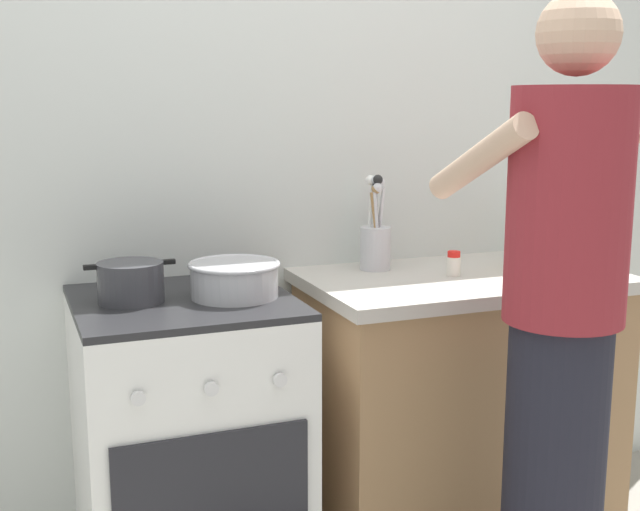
{
  "coord_description": "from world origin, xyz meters",
  "views": [
    {
      "loc": [
        -0.8,
        -2.07,
        1.45
      ],
      "look_at": [
        0.05,
        0.12,
        1.0
      ],
      "focal_mm": 46.09,
      "sensor_mm": 36.0,
      "label": 1
    }
  ],
  "objects_px": {
    "pot": "(131,282)",
    "spice_bottle": "(454,264)",
    "oil_bottle": "(529,240)",
    "utensil_crock": "(375,239)",
    "person": "(560,336)",
    "mixing_bowl": "(234,278)",
    "stove_range": "(188,450)"
  },
  "relations": [
    {
      "from": "spice_bottle",
      "to": "oil_bottle",
      "type": "xyz_separation_m",
      "value": [
        0.27,
        -0.01,
        0.06
      ]
    },
    {
      "from": "pot",
      "to": "utensil_crock",
      "type": "height_order",
      "value": "utensil_crock"
    },
    {
      "from": "pot",
      "to": "oil_bottle",
      "type": "distance_m",
      "value": 1.27
    },
    {
      "from": "utensil_crock",
      "to": "person",
      "type": "relative_size",
      "value": 0.18
    },
    {
      "from": "mixing_bowl",
      "to": "person",
      "type": "xyz_separation_m",
      "value": [
        0.7,
        -0.54,
        -0.1
      ]
    },
    {
      "from": "stove_range",
      "to": "spice_bottle",
      "type": "relative_size",
      "value": 11.49
    },
    {
      "from": "utensil_crock",
      "to": "spice_bottle",
      "type": "bearing_deg",
      "value": -43.46
    },
    {
      "from": "mixing_bowl",
      "to": "spice_bottle",
      "type": "bearing_deg",
      "value": 1.93
    },
    {
      "from": "spice_bottle",
      "to": "person",
      "type": "height_order",
      "value": "person"
    },
    {
      "from": "pot",
      "to": "person",
      "type": "distance_m",
      "value": 1.14
    },
    {
      "from": "spice_bottle",
      "to": "oil_bottle",
      "type": "bearing_deg",
      "value": -1.39
    },
    {
      "from": "stove_range",
      "to": "person",
      "type": "distance_m",
      "value": 1.1
    },
    {
      "from": "oil_bottle",
      "to": "stove_range",
      "type": "bearing_deg",
      "value": 179.22
    },
    {
      "from": "pot",
      "to": "mixing_bowl",
      "type": "distance_m",
      "value": 0.28
    },
    {
      "from": "mixing_bowl",
      "to": "oil_bottle",
      "type": "distance_m",
      "value": 0.99
    },
    {
      "from": "spice_bottle",
      "to": "person",
      "type": "xyz_separation_m",
      "value": [
        -0.02,
        -0.56,
        -0.08
      ]
    },
    {
      "from": "utensil_crock",
      "to": "person",
      "type": "height_order",
      "value": "person"
    },
    {
      "from": "pot",
      "to": "spice_bottle",
      "type": "relative_size",
      "value": 3.14
    },
    {
      "from": "utensil_crock",
      "to": "oil_bottle",
      "type": "height_order",
      "value": "utensil_crock"
    },
    {
      "from": "stove_range",
      "to": "person",
      "type": "xyz_separation_m",
      "value": [
        0.84,
        -0.57,
        0.41
      ]
    },
    {
      "from": "pot",
      "to": "oil_bottle",
      "type": "relative_size",
      "value": 1.05
    },
    {
      "from": "utensil_crock",
      "to": "person",
      "type": "distance_m",
      "value": 0.77
    },
    {
      "from": "stove_range",
      "to": "person",
      "type": "height_order",
      "value": "person"
    },
    {
      "from": "stove_range",
      "to": "spice_bottle",
      "type": "height_order",
      "value": "spice_bottle"
    },
    {
      "from": "pot",
      "to": "spice_bottle",
      "type": "bearing_deg",
      "value": -1.18
    },
    {
      "from": "mixing_bowl",
      "to": "oil_bottle",
      "type": "bearing_deg",
      "value": 1.02
    },
    {
      "from": "person",
      "to": "pot",
      "type": "bearing_deg",
      "value": 149.16
    },
    {
      "from": "mixing_bowl",
      "to": "utensil_crock",
      "type": "relative_size",
      "value": 0.83
    },
    {
      "from": "pot",
      "to": "spice_bottle",
      "type": "xyz_separation_m",
      "value": [
        1.0,
        -0.02,
        -0.02
      ]
    },
    {
      "from": "utensil_crock",
      "to": "oil_bottle",
      "type": "relative_size",
      "value": 1.33
    },
    {
      "from": "stove_range",
      "to": "utensil_crock",
      "type": "bearing_deg",
      "value": 14.21
    },
    {
      "from": "spice_bottle",
      "to": "person",
      "type": "distance_m",
      "value": 0.57
    }
  ]
}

